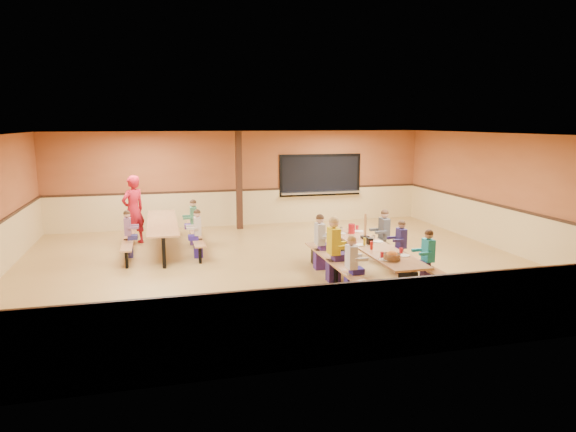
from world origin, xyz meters
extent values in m
plane|color=olive|center=(0.00, 0.00, 0.00)|extent=(12.00, 12.00, 0.00)
cube|color=#9C542D|center=(0.00, 5.00, 1.50)|extent=(12.00, 0.04, 3.00)
cube|color=#9C542D|center=(0.00, -5.00, 1.50)|extent=(12.00, 0.04, 3.00)
cube|color=#9C542D|center=(6.00, 0.00, 1.50)|extent=(0.04, 10.00, 3.00)
cube|color=white|center=(0.00, 0.00, 3.00)|extent=(12.00, 10.00, 0.04)
cube|color=black|center=(2.60, 4.97, 1.55)|extent=(2.60, 0.06, 1.20)
cube|color=silver|center=(2.60, 4.88, 0.98)|extent=(2.70, 0.28, 0.06)
cube|color=black|center=(-0.20, 4.40, 1.50)|extent=(0.18, 0.18, 3.00)
cube|color=#A56E41|center=(1.67, -1.55, 0.72)|extent=(0.75, 3.60, 0.04)
cube|color=black|center=(1.67, -3.10, 0.35)|extent=(0.08, 0.60, 0.70)
cube|color=black|center=(1.67, 0.00, 0.35)|extent=(0.08, 0.60, 0.70)
cube|color=#A56E41|center=(0.84, -1.55, 0.43)|extent=(0.26, 3.60, 0.04)
cube|color=black|center=(0.84, -1.55, 0.21)|extent=(0.06, 0.18, 0.41)
cube|color=#A56E41|center=(2.49, -1.55, 0.43)|extent=(0.26, 3.60, 0.04)
cube|color=black|center=(2.49, -1.55, 0.21)|extent=(0.06, 0.18, 0.41)
cube|color=#A56E41|center=(-2.55, 2.25, 0.72)|extent=(0.75, 3.60, 0.04)
cube|color=black|center=(-2.55, 0.70, 0.35)|extent=(0.08, 0.60, 0.70)
cube|color=black|center=(-2.55, 3.80, 0.35)|extent=(0.08, 0.60, 0.70)
cube|color=#A56E41|center=(-3.38, 2.25, 0.43)|extent=(0.26, 3.60, 0.04)
cube|color=black|center=(-3.38, 2.25, 0.21)|extent=(0.06, 0.18, 0.41)
cube|color=#A56E41|center=(-1.73, 2.25, 0.43)|extent=(0.26, 3.60, 0.04)
cube|color=black|center=(-1.73, 2.25, 0.21)|extent=(0.06, 0.18, 0.41)
imported|color=#AD1322|center=(-3.29, 3.09, 0.94)|extent=(0.81, 0.78, 1.87)
cylinder|color=#B3171E|center=(1.67, -0.30, 0.85)|extent=(0.16, 0.16, 0.22)
cube|color=black|center=(1.66, -1.39, 0.80)|extent=(0.10, 0.14, 0.13)
cylinder|color=yellow|center=(1.49, -1.52, 0.82)|extent=(0.06, 0.06, 0.17)
cylinder|color=#B2140F|center=(1.50, -1.83, 0.82)|extent=(0.06, 0.06, 0.17)
cube|color=black|center=(1.77, -0.87, 0.77)|extent=(0.16, 0.16, 0.06)
cube|color=#A56E41|center=(1.77, -0.87, 1.05)|extent=(0.02, 0.09, 0.50)
camera|label=1|loc=(-2.61, -11.16, 3.27)|focal=32.00mm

